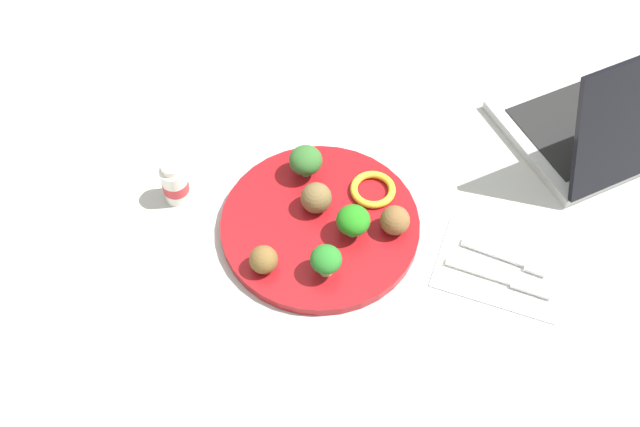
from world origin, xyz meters
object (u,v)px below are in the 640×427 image
meatball_back_right (264,260)px  napkin (501,268)px  yogurt_bottle (175,183)px  laptop (624,115)px  plate (320,225)px  broccoli_floret_front_left (353,220)px  broccoli_floret_back_left (326,260)px  broccoli_floret_far_rim (306,160)px  fork (510,258)px  pepper_ring_back_left (373,189)px  meatball_near_rim (395,220)px  meatball_mid_right (316,198)px  knife (504,279)px

meatball_back_right → napkin: (0.29, 0.13, -0.03)m
yogurt_bottle → laptop: size_ratio=0.18×
plate → meatball_back_right: size_ratio=7.25×
broccoli_floret_front_left → broccoli_floret_back_left: broccoli_floret_front_left is taller
broccoli_floret_far_rim → fork: size_ratio=0.41×
broccoli_floret_back_left → meatball_back_right: broccoli_floret_back_left is taller
broccoli_floret_back_left → laptop: (0.32, 0.41, -0.01)m
plate → meatball_back_right: meatball_back_right is taller
meatball_back_right → pepper_ring_back_left: (0.09, 0.18, -0.01)m
meatball_back_right → fork: 0.34m
napkin → yogurt_bottle: (-0.47, -0.06, 0.03)m
meatball_near_rim → yogurt_bottle: size_ratio=0.59×
meatball_mid_right → yogurt_bottle: size_ratio=0.63×
fork → yogurt_bottle: yogurt_bottle is taller
broccoli_floret_back_left → meatball_near_rim: size_ratio=1.15×
broccoli_floret_front_left → meatball_mid_right: broccoli_floret_front_left is taller
fork → meatball_mid_right: bearing=-174.2°
plate → knife: bearing=3.0°
plate → broccoli_floret_far_rim: size_ratio=5.62×
meatball_near_rim → knife: 0.17m
napkin → broccoli_floret_far_rim: bearing=172.5°
meatball_back_right → pepper_ring_back_left: bearing=62.6°
broccoli_floret_front_left → meatball_mid_right: bearing=162.0°
plate → pepper_ring_back_left: 0.09m
meatball_mid_right → knife: (0.28, -0.01, -0.03)m
broccoli_floret_front_left → napkin: broccoli_floret_front_left is taller
broccoli_floret_front_left → yogurt_bottle: size_ratio=0.70×
napkin → laptop: (0.10, 0.31, 0.04)m
yogurt_bottle → meatball_near_rim: bearing=10.0°
plate → knife: (0.26, 0.01, -0.00)m
broccoli_floret_back_left → broccoli_floret_far_rim: bearing=122.0°
broccoli_floret_front_left → napkin: size_ratio=0.29×
broccoli_floret_back_left → napkin: 0.24m
pepper_ring_back_left → yogurt_bottle: 0.28m
meatball_back_right → fork: size_ratio=0.32×
meatball_mid_right → plate: bearing=-55.7°
broccoli_floret_front_left → broccoli_floret_far_rim: size_ratio=0.98×
laptop → fork: bearing=-108.2°
broccoli_floret_far_rim → meatball_near_rim: 0.16m
plate → pepper_ring_back_left: (0.05, 0.08, 0.01)m
knife → yogurt_bottle: size_ratio=2.07×
meatball_back_right → yogurt_bottle: yogurt_bottle is taller
pepper_ring_back_left → napkin: size_ratio=0.39×
meatball_back_right → yogurt_bottle: bearing=157.8°
meatball_near_rim → napkin: (0.15, 0.00, -0.03)m
knife → plate: bearing=-177.0°
plate → broccoli_floret_back_left: broccoli_floret_back_left is taller
meatball_near_rim → fork: 0.17m
plate → meatball_near_rim: 0.11m
broccoli_floret_far_rim → meatball_mid_right: (0.04, -0.05, -0.01)m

